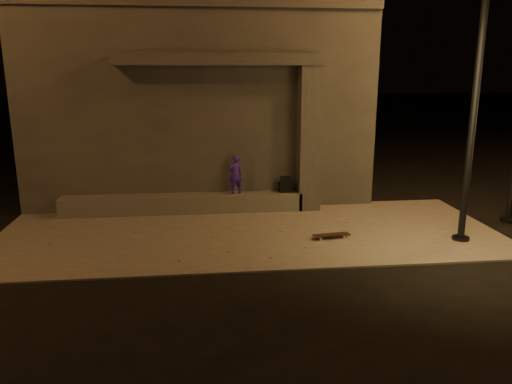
{
  "coord_description": "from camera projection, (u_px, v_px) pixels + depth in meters",
  "views": [
    {
      "loc": [
        -1.04,
        -8.48,
        3.59
      ],
      "look_at": [
        0.15,
        2.0,
        0.95
      ],
      "focal_mm": 35.0,
      "sensor_mm": 36.0,
      "label": 1
    }
  ],
  "objects": [
    {
      "name": "skateboarder",
      "position": [
        236.0,
        174.0,
        12.52
      ],
      "size": [
        0.41,
        0.33,
        0.99
      ],
      "primitive_type": "imported",
      "rotation": [
        0.0,
        0.0,
        3.43
      ],
      "color": "#321693",
      "rests_on": "ledge"
    },
    {
      "name": "sidewalk",
      "position": [
        249.0,
        233.0,
        11.09
      ],
      "size": [
        11.0,
        4.4,
        0.04
      ],
      "primitive_type": "cube",
      "color": "#615C56",
      "rests_on": "ground"
    },
    {
      "name": "ledge",
      "position": [
        183.0,
        203.0,
        12.55
      ],
      "size": [
        6.0,
        0.55,
        0.45
      ],
      "primitive_type": "cube",
      "color": "#55514D",
      "rests_on": "sidewalk"
    },
    {
      "name": "building",
      "position": [
        200.0,
        102.0,
        14.68
      ],
      "size": [
        9.0,
        5.1,
        5.22
      ],
      "color": "#373432",
      "rests_on": "ground"
    },
    {
      "name": "street_lamp_0",
      "position": [
        482.0,
        36.0,
        9.59
      ],
      "size": [
        0.36,
        0.36,
        7.39
      ],
      "color": "black",
      "rests_on": "ground"
    },
    {
      "name": "ground",
      "position": [
        260.0,
        268.0,
        9.16
      ],
      "size": [
        120.0,
        120.0,
        0.0
      ],
      "primitive_type": "plane",
      "color": "black",
      "rests_on": "ground"
    },
    {
      "name": "canopy",
      "position": [
        220.0,
        59.0,
        11.85
      ],
      "size": [
        5.0,
        0.7,
        0.28
      ],
      "primitive_type": "cube",
      "color": "#373432",
      "rests_on": "column"
    },
    {
      "name": "column",
      "position": [
        309.0,
        139.0,
        12.52
      ],
      "size": [
        0.55,
        0.55,
        3.6
      ],
      "primitive_type": "cube",
      "color": "#373432",
      "rests_on": "sidewalk"
    },
    {
      "name": "backpack",
      "position": [
        285.0,
        186.0,
        12.74
      ],
      "size": [
        0.32,
        0.22,
        0.44
      ],
      "rotation": [
        0.0,
        0.0,
        0.08
      ],
      "color": "black",
      "rests_on": "ledge"
    },
    {
      "name": "skateboard",
      "position": [
        331.0,
        235.0,
        10.64
      ],
      "size": [
        0.83,
        0.31,
        0.09
      ],
      "rotation": [
        0.0,
        0.0,
        0.13
      ],
      "color": "black",
      "rests_on": "sidewalk"
    }
  ]
}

